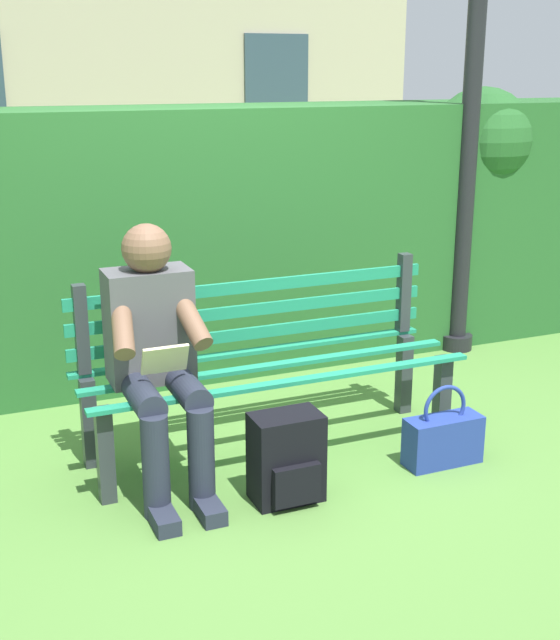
% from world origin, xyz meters
% --- Properties ---
extents(ground, '(60.00, 60.00, 0.00)m').
position_xyz_m(ground, '(0.00, 0.00, 0.00)').
color(ground, '#517F38').
extents(park_bench, '(1.89, 0.54, 0.89)m').
position_xyz_m(park_bench, '(0.00, -0.09, 0.46)').
color(park_bench, '#2D3338').
rests_on(park_bench, ground).
extents(person_seated, '(0.44, 0.73, 1.19)m').
position_xyz_m(person_seated, '(0.59, 0.10, 0.64)').
color(person_seated, '#4C4C51').
rests_on(person_seated, ground).
extents(hedge_backdrop, '(6.02, 0.85, 1.72)m').
position_xyz_m(hedge_backdrop, '(-0.29, -1.38, 0.85)').
color(hedge_backdrop, '#265B28').
rests_on(hedge_backdrop, ground).
extents(backpack, '(0.31, 0.27, 0.40)m').
position_xyz_m(backpack, '(0.13, 0.48, 0.20)').
color(backpack, black).
rests_on(backpack, ground).
extents(handbag, '(0.38, 0.15, 0.40)m').
position_xyz_m(handbag, '(-0.71, 0.45, 0.13)').
color(handbag, navy).
rests_on(handbag, ground).
extents(lamp_post, '(0.28, 0.28, 3.18)m').
position_xyz_m(lamp_post, '(-1.77, -1.00, 1.88)').
color(lamp_post, black).
rests_on(lamp_post, ground).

